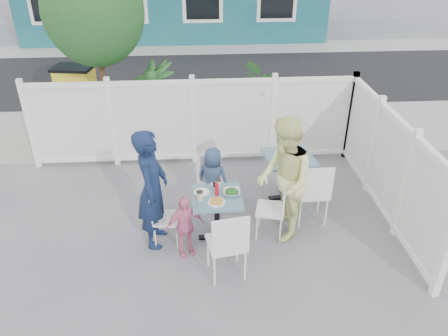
{
  "coord_description": "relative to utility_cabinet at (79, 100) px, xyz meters",
  "views": [
    {
      "loc": [
        0.16,
        -4.9,
        4.04
      ],
      "look_at": [
        0.53,
        0.48,
        0.93
      ],
      "focal_mm": 35.0,
      "sensor_mm": 36.0,
      "label": 1
    }
  ],
  "objects": [
    {
      "name": "chair_right",
      "position": [
        3.56,
        -3.9,
        -0.15
      ],
      "size": [
        0.48,
        0.49,
        0.9
      ],
      "rotation": [
        0.0,
        0.0,
        1.33
      ],
      "color": "white",
      "rests_on": "ground"
    },
    {
      "name": "toddler",
      "position": [
        2.27,
        -4.22,
        -0.22
      ],
      "size": [
        0.58,
        0.4,
        0.91
      ],
      "primitive_type": "imported",
      "rotation": [
        0.0,
        0.0,
        0.36
      ],
      "color": "pink",
      "rests_on": "ground"
    },
    {
      "name": "ground",
      "position": [
        2.32,
        -4.0,
        -0.67
      ],
      "size": [
        80.0,
        80.0,
        0.0
      ],
      "primitive_type": "plane",
      "color": "slate"
    },
    {
      "name": "coffee_cup_b",
      "position": [
        2.75,
        -3.7,
        0.11
      ],
      "size": [
        0.08,
        0.08,
        0.12
      ],
      "primitive_type": "cylinder",
      "color": "beige",
      "rests_on": "main_table"
    },
    {
      "name": "chair_near",
      "position": [
        2.82,
        -4.73,
        -0.08
      ],
      "size": [
        0.53,
        0.52,
        1.02
      ],
      "rotation": [
        0.0,
        0.0,
        0.18
      ],
      "color": "white",
      "rests_on": "ground"
    },
    {
      "name": "ketchup_bottle",
      "position": [
        2.72,
        -3.89,
        0.13
      ],
      "size": [
        0.05,
        0.05,
        0.17
      ],
      "primitive_type": "cylinder",
      "color": "#B20E1C",
      "rests_on": "main_table"
    },
    {
      "name": "chair_spare",
      "position": [
        4.15,
        -3.65,
        -0.08
      ],
      "size": [
        0.47,
        0.46,
        1.02
      ],
      "rotation": [
        0.0,
        0.0,
        0.03
      ],
      "color": "white",
      "rests_on": "ground"
    },
    {
      "name": "main_table",
      "position": [
        2.72,
        -3.92,
        -0.12
      ],
      "size": [
        0.7,
        0.7,
        0.72
      ],
      "rotation": [
        0.0,
        0.0,
        0.02
      ],
      "color": "#3E6474",
      "rests_on": "ground"
    },
    {
      "name": "chair_back",
      "position": [
        2.66,
        -3.08,
        -0.17
      ],
      "size": [
        0.45,
        0.44,
        0.86
      ],
      "rotation": [
        0.0,
        0.0,
        3.3
      ],
      "color": "white",
      "rests_on": "ground"
    },
    {
      "name": "salt_shaker",
      "position": [
        2.66,
        -3.68,
        0.08
      ],
      "size": [
        0.03,
        0.03,
        0.07
      ],
      "primitive_type": "cylinder",
      "color": "white",
      "rests_on": "main_table"
    },
    {
      "name": "far_sidewalk",
      "position": [
        2.32,
        6.6,
        -0.67
      ],
      "size": [
        24.0,
        1.6,
        0.01
      ],
      "primitive_type": "cube",
      "color": "gray",
      "rests_on": "ground"
    },
    {
      "name": "fence_back",
      "position": [
        2.42,
        -1.6,
        0.11
      ],
      "size": [
        5.86,
        0.08,
        1.6
      ],
      "color": "white",
      "rests_on": "ground"
    },
    {
      "name": "spare_table",
      "position": [
        3.91,
        -2.97,
        -0.07
      ],
      "size": [
        0.81,
        0.81,
        0.78
      ],
      "rotation": [
        0.0,
        0.0,
        0.11
      ],
      "color": "#3E6474",
      "rests_on": "ground"
    },
    {
      "name": "woman",
      "position": [
        3.65,
        -3.87,
        0.23
      ],
      "size": [
        0.73,
        0.91,
        1.8
      ],
      "primitive_type": "imported",
      "rotation": [
        0.0,
        0.0,
        -1.52
      ],
      "color": "#E0EA4C",
      "rests_on": "ground"
    },
    {
      "name": "near_sidewalk",
      "position": [
        2.32,
        -0.2,
        -0.67
      ],
      "size": [
        24.0,
        2.6,
        0.01
      ],
      "primitive_type": "cube",
      "color": "gray",
      "rests_on": "ground"
    },
    {
      "name": "boy",
      "position": [
        2.7,
        -3.13,
        -0.15
      ],
      "size": [
        0.6,
        0.51,
        1.04
      ],
      "primitive_type": "imported",
      "rotation": [
        0.0,
        0.0,
        2.72
      ],
      "color": "navy",
      "rests_on": "ground"
    },
    {
      "name": "plate_main",
      "position": [
        2.71,
        -4.08,
        0.05
      ],
      "size": [
        0.24,
        0.24,
        0.01
      ],
      "primitive_type": "cylinder",
      "color": "white",
      "rests_on": "main_table"
    },
    {
      "name": "utility_cabinet",
      "position": [
        0.0,
        0.0,
        0.0
      ],
      "size": [
        0.8,
        0.63,
        1.35
      ],
      "primitive_type": "cube",
      "rotation": [
        0.0,
        0.0,
        -0.17
      ],
      "color": "gold",
      "rests_on": "ground"
    },
    {
      "name": "tree",
      "position": [
        0.72,
        -0.7,
        1.92
      ],
      "size": [
        1.8,
        1.62,
        3.59
      ],
      "color": "#382316",
      "rests_on": "ground"
    },
    {
      "name": "fence_right",
      "position": [
        5.32,
        -3.4,
        0.11
      ],
      "size": [
        0.08,
        3.66,
        1.6
      ],
      "rotation": [
        0.0,
        0.0,
        1.57
      ],
      "color": "white",
      "rests_on": "ground"
    },
    {
      "name": "potted_shrub_b",
      "position": [
        4.07,
        -1.0,
        0.15
      ],
      "size": [
        1.66,
        1.79,
        1.64
      ],
      "primitive_type": "imported",
      "rotation": [
        0.0,
        0.0,
        4.42
      ],
      "color": "#113A1C",
      "rests_on": "ground"
    },
    {
      "name": "potted_shrub_a",
      "position": [
        1.68,
        -0.9,
        0.18
      ],
      "size": [
        1.35,
        1.35,
        1.71
      ],
      "primitive_type": "imported",
      "rotation": [
        0.0,
        0.0,
        5.42
      ],
      "color": "#113A1C",
      "rests_on": "ground"
    },
    {
      "name": "coffee_cup_a",
      "position": [
        2.49,
        -4.0,
        0.11
      ],
      "size": [
        0.08,
        0.08,
        0.13
      ],
      "primitive_type": "cylinder",
      "color": "beige",
      "rests_on": "main_table"
    },
    {
      "name": "plate_side",
      "position": [
        2.52,
        -3.82,
        0.05
      ],
      "size": [
        0.22,
        0.22,
        0.02
      ],
      "primitive_type": "cylinder",
      "color": "white",
      "rests_on": "main_table"
    },
    {
      "name": "street",
      "position": [
        2.32,
        3.5,
        -0.67
      ],
      "size": [
        24.0,
        5.0,
        0.01
      ],
      "primitive_type": "cube",
      "color": "black",
      "rests_on": "ground"
    },
    {
      "name": "salad_bowl",
      "position": [
        2.93,
        -3.89,
        0.08
      ],
      "size": [
        0.24,
        0.24,
        0.06
      ],
      "primitive_type": "imported",
      "color": "white",
      "rests_on": "main_table"
    },
    {
      "name": "chair_left",
      "position": [
        1.95,
        -3.95,
        -0.19
      ],
      "size": [
        0.41,
        0.42,
        0.83
      ],
      "rotation": [
        0.0,
        0.0,
        -1.69
      ],
      "color": "white",
      "rests_on": "ground"
    },
    {
      "name": "pepper_shaker",
      "position": [
        2.7,
        -3.68,
        0.09
      ],
      "size": [
        0.03,
        0.03,
        0.08
      ],
      "primitive_type": "cylinder",
      "color": "black",
      "rests_on": "main_table"
    },
    {
      "name": "man",
      "position": [
        1.86,
        -3.91,
        0.19
      ],
      "size": [
        0.48,
        0.67,
        1.74
      ],
      "primitive_type": "imported",
      "rotation": [
        0.0,
        0.0,
        1.47
      ],
      "color": "#12203F",
      "rests_on": "ground"
    }
  ]
}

